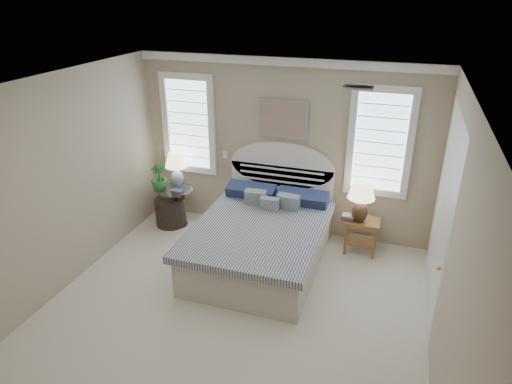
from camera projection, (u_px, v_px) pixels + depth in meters
The scene contains 21 objects.
floor at pixel (224, 325), 5.29m from camera, with size 4.50×5.00×0.01m, color beige.
ceiling at pixel (216, 93), 4.18m from camera, with size 4.50×5.00×0.01m, color white.
wall_back at pixel (283, 149), 6.90m from camera, with size 4.50×0.02×2.70m, color tan.
wall_left at pixel (44, 195), 5.38m from camera, with size 0.02×5.00×2.70m, color tan.
wall_right at pixel (452, 260), 4.09m from camera, with size 0.02×5.00×2.70m, color tan.
crown_molding at pixel (285, 61), 6.33m from camera, with size 4.50×0.08×0.12m, color white.
hvac_vent at pixel (358, 87), 4.53m from camera, with size 0.30×0.20×0.02m, color #B2B2B2.
switch_plate at pixel (225, 155), 7.24m from camera, with size 0.08×0.01×0.12m, color white.
window_left at pixel (189, 124), 7.22m from camera, with size 0.90×0.06×1.60m, color #C8E5FE.
window_right at pixel (380, 142), 6.38m from camera, with size 0.90×0.06×1.60m, color #C8E5FE.
painting at pixel (284, 119), 6.67m from camera, with size 0.74×0.04×0.58m, color silver.
closet_door at pixel (442, 216), 5.20m from camera, with size 0.02×1.80×2.40m, color white.
bed at pixel (262, 237), 6.39m from camera, with size 1.72×2.28×1.47m.
side_table_left at pixel (176, 203), 7.38m from camera, with size 0.56×0.56×0.63m.
nightstand_right at pixel (362, 228), 6.62m from camera, with size 0.50×0.40×0.53m.
floor_pot at pixel (171, 212), 7.46m from camera, with size 0.50×0.50×0.45m, color black.
lamp_left at pixel (176, 165), 7.28m from camera, with size 0.36×0.36×0.58m.
lamp_right at pixel (361, 197), 6.37m from camera, with size 0.47×0.47×0.62m.
potted_plant at pixel (159, 177), 7.17m from camera, with size 0.25×0.25×0.44m, color #37742E.
books_left at pixel (178, 192), 7.15m from camera, with size 0.19×0.15×0.05m.
books_right at pixel (348, 217), 6.54m from camera, with size 0.21×0.16×0.08m.
Camera 1 is at (1.66, -3.85, 3.60)m, focal length 32.00 mm.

